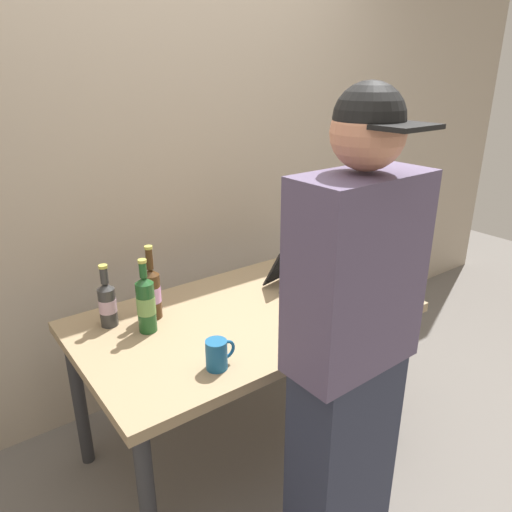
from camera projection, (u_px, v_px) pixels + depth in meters
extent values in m
plane|color=slate|center=(247.00, 444.00, 2.37)|extent=(8.00, 8.00, 0.00)
cube|color=#9E8460|center=(246.00, 316.00, 2.11)|extent=(1.44, 0.84, 0.04)
cylinder|color=#2D2D30|center=(148.00, 511.00, 1.61)|extent=(0.06, 0.06, 0.69)
cylinder|color=#2D2D30|center=(400.00, 373.00, 2.34)|extent=(0.06, 0.06, 0.69)
cylinder|color=#2D2D30|center=(79.00, 400.00, 2.15)|extent=(0.06, 0.06, 0.69)
cylinder|color=#2D2D30|center=(301.00, 315.00, 2.88)|extent=(0.06, 0.06, 0.69)
cube|color=black|center=(320.00, 289.00, 2.31)|extent=(0.37, 0.30, 0.01)
cube|color=#232326|center=(323.00, 288.00, 2.30)|extent=(0.30, 0.20, 0.00)
cube|color=black|center=(292.00, 261.00, 2.38)|extent=(0.34, 0.17, 0.19)
cube|color=black|center=(293.00, 261.00, 2.38)|extent=(0.31, 0.15, 0.17)
cylinder|color=#1E5123|center=(146.00, 307.00, 1.92)|extent=(0.07, 0.07, 0.21)
cone|color=#1E5123|center=(144.00, 280.00, 1.88)|extent=(0.07, 0.07, 0.03)
cylinder|color=#1E5123|center=(143.00, 270.00, 1.86)|extent=(0.03, 0.03, 0.06)
cylinder|color=#BFB74C|center=(142.00, 261.00, 1.85)|extent=(0.03, 0.03, 0.01)
cylinder|color=#709F53|center=(146.00, 305.00, 1.92)|extent=(0.07, 0.07, 0.07)
cylinder|color=#333333|center=(108.00, 307.00, 1.97)|extent=(0.07, 0.07, 0.16)
cone|color=#333333|center=(105.00, 286.00, 1.94)|extent=(0.07, 0.07, 0.02)
cylinder|color=#333333|center=(104.00, 276.00, 1.92)|extent=(0.03, 0.03, 0.07)
cylinder|color=#BFB74C|center=(103.00, 266.00, 1.91)|extent=(0.04, 0.04, 0.01)
cylinder|color=#BD9DB0|center=(108.00, 305.00, 1.97)|extent=(0.07, 0.07, 0.06)
cylinder|color=#472B14|center=(152.00, 296.00, 2.03)|extent=(0.07, 0.07, 0.20)
cone|color=#472B14|center=(150.00, 272.00, 1.99)|extent=(0.07, 0.07, 0.03)
cylinder|color=#472B14|center=(149.00, 259.00, 1.97)|extent=(0.03, 0.03, 0.09)
cylinder|color=#BFB74C|center=(148.00, 247.00, 1.95)|extent=(0.03, 0.03, 0.01)
cylinder|color=#DA98DC|center=(152.00, 294.00, 2.02)|extent=(0.07, 0.07, 0.07)
cube|color=#2D3347|center=(340.00, 471.00, 1.65)|extent=(0.35, 0.20, 0.88)
cube|color=#594C6B|center=(356.00, 274.00, 1.38)|extent=(0.41, 0.21, 0.58)
sphere|color=tan|center=(368.00, 133.00, 1.24)|extent=(0.20, 0.20, 0.20)
sphere|color=black|center=(369.00, 119.00, 1.22)|extent=(0.19, 0.19, 0.19)
cube|color=black|center=(406.00, 127.00, 1.14)|extent=(0.16, 0.11, 0.01)
cylinder|color=#19598C|center=(216.00, 355.00, 1.69)|extent=(0.08, 0.08, 0.11)
torus|color=#19598C|center=(226.00, 350.00, 1.71)|extent=(0.07, 0.01, 0.07)
cube|color=tan|center=(162.00, 157.00, 2.44)|extent=(6.00, 0.10, 2.60)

